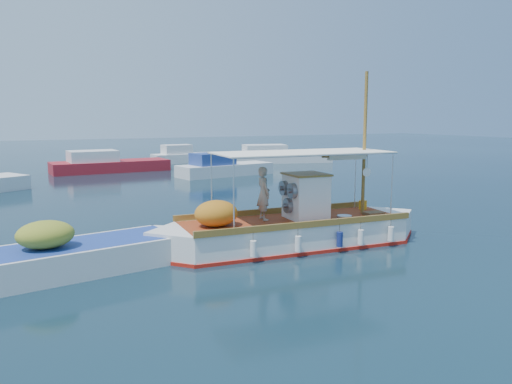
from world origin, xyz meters
name	(u,v)px	position (x,y,z in m)	size (l,w,h in m)	color
ground	(270,242)	(0.00, 0.00, 0.00)	(160.00, 160.00, 0.00)	black
fishing_caique	(291,230)	(0.33, -0.74, 0.50)	(9.28, 3.06, 5.67)	white
dinghy	(79,258)	(-6.00, -0.50, 0.35)	(6.76, 2.71, 1.67)	white
bg_boat_n	(107,165)	(-0.97, 23.82, 0.49)	(8.51, 3.25, 1.80)	maroon
bg_boat_ne	(223,169)	(5.73, 17.70, 0.49)	(6.99, 3.26, 1.80)	silver
bg_boat_e	(276,157)	(13.85, 24.77, 0.49)	(9.43, 4.54, 1.80)	silver
bg_boat_far_n	(185,157)	(6.54, 28.36, 0.49)	(6.10, 2.27, 1.80)	silver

